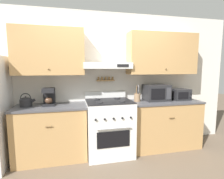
{
  "coord_description": "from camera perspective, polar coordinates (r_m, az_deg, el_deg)",
  "views": [
    {
      "loc": [
        -0.62,
        -2.66,
        1.52
      ],
      "look_at": [
        0.05,
        0.26,
        1.16
      ],
      "focal_mm": 28.0,
      "sensor_mm": 36.0,
      "label": 1
    }
  ],
  "objects": [
    {
      "name": "ground_plane",
      "position": [
        3.13,
        0.13,
        -22.16
      ],
      "size": [
        16.0,
        16.0,
        0.0
      ],
      "primitive_type": "plane",
      "color": "brown"
    },
    {
      "name": "toaster_oven",
      "position": [
        3.69,
        21.2,
        -1.44
      ],
      "size": [
        0.32,
        0.33,
        0.21
      ],
      "color": "#232326",
      "rests_on": "counter_right"
    },
    {
      "name": "utensil_crock",
      "position": [
        3.28,
        8.26,
        -2.49
      ],
      "size": [
        0.11,
        0.11,
        0.3
      ],
      "color": "#8E7051",
      "rests_on": "counter_right"
    },
    {
      "name": "counter_left",
      "position": [
        3.18,
        -19.1,
        -13.04
      ],
      "size": [
        1.16,
        0.62,
        0.91
      ],
      "color": "tan",
      "rests_on": "ground_plane"
    },
    {
      "name": "wall_back",
      "position": [
        3.3,
        -1.26,
        6.1
      ],
      "size": [
        5.2,
        0.46,
        2.55
      ],
      "color": "silver",
      "rests_on": "ground_plane"
    },
    {
      "name": "coffee_maker",
      "position": [
        3.11,
        -19.88,
        -2.15
      ],
      "size": [
        0.19,
        0.24,
        0.29
      ],
      "color": "black",
      "rests_on": "counter_left"
    },
    {
      "name": "counter_right",
      "position": [
        3.59,
        16.27,
        -10.63
      ],
      "size": [
        1.37,
        0.62,
        0.91
      ],
      "color": "tan",
      "rests_on": "ground_plane"
    },
    {
      "name": "tea_kettle",
      "position": [
        3.15,
        -26.27,
        -3.54
      ],
      "size": [
        0.24,
        0.19,
        0.22
      ],
      "color": "#232326",
      "rests_on": "counter_left"
    },
    {
      "name": "microwave",
      "position": [
        3.45,
        14.25,
        -0.97
      ],
      "size": [
        0.45,
        0.36,
        0.3
      ],
      "color": "#232326",
      "rests_on": "counter_right"
    },
    {
      "name": "stove_range",
      "position": [
        3.16,
        -0.97,
        -12.16
      ],
      "size": [
        0.78,
        0.72,
        1.08
      ],
      "color": "white",
      "rests_on": "ground_plane"
    }
  ]
}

